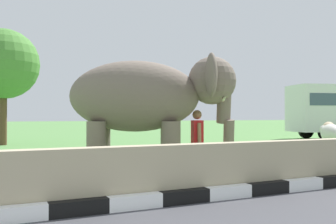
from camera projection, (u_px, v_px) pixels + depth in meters
The scene contains 7 objects.
striped_curb at pixel (48, 211), 5.48m from camera, with size 16.20×0.20×0.24m.
barrier_parapet at pixel (182, 172), 6.76m from camera, with size 28.00×0.36×1.00m, color tan.
elephant at pixel (150, 98), 9.06m from camera, with size 4.04×3.19×2.94m.
person_handler at pixel (197, 140), 9.29m from camera, with size 0.35×0.64×1.66m.
cow_near at pixel (331, 134), 13.22m from camera, with size 1.37×1.82×1.23m.
cow_mid at pixel (329, 129), 18.58m from camera, with size 1.61×1.65×1.23m.
tree_distant at pixel (4, 64), 19.56m from camera, with size 3.64×3.64×6.03m.
Camera 1 is at (-1.12, -2.17, 1.51)m, focal length 40.34 mm.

